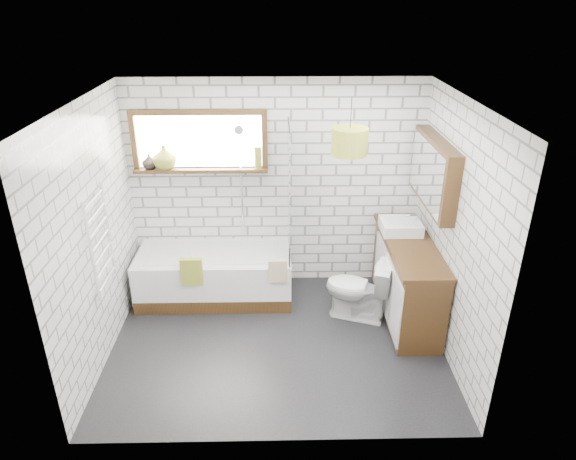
{
  "coord_description": "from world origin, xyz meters",
  "views": [
    {
      "loc": [
        0.03,
        -4.36,
        3.38
      ],
      "look_at": [
        0.12,
        0.25,
        1.18
      ],
      "focal_mm": 32.0,
      "sensor_mm": 36.0,
      "label": 1
    }
  ],
  "objects_px": {
    "vanity": "(407,278)",
    "pendant": "(350,141)",
    "toilet": "(358,289)",
    "basin": "(401,226)",
    "bathtub": "(215,275)"
  },
  "relations": [
    {
      "from": "vanity",
      "to": "toilet",
      "type": "bearing_deg",
      "value": -172.76
    },
    {
      "from": "bathtub",
      "to": "vanity",
      "type": "xyz_separation_m",
      "value": [
        2.18,
        -0.4,
        0.16
      ]
    },
    {
      "from": "toilet",
      "to": "basin",
      "type": "bearing_deg",
      "value": 144.71
    },
    {
      "from": "toilet",
      "to": "pendant",
      "type": "distance_m",
      "value": 1.77
    },
    {
      "from": "toilet",
      "to": "pendant",
      "type": "relative_size",
      "value": 2.17
    },
    {
      "from": "pendant",
      "to": "toilet",
      "type": "bearing_deg",
      "value": 49.93
    },
    {
      "from": "basin",
      "to": "pendant",
      "type": "relative_size",
      "value": 1.3
    },
    {
      "from": "basin",
      "to": "toilet",
      "type": "bearing_deg",
      "value": -145.14
    },
    {
      "from": "vanity",
      "to": "basin",
      "type": "bearing_deg",
      "value": 102.4
    },
    {
      "from": "vanity",
      "to": "basin",
      "type": "relative_size",
      "value": 3.6
    },
    {
      "from": "vanity",
      "to": "pendant",
      "type": "xyz_separation_m",
      "value": [
        -0.77,
        -0.33,
        1.65
      ]
    },
    {
      "from": "vanity",
      "to": "basin",
      "type": "height_order",
      "value": "basin"
    },
    {
      "from": "vanity",
      "to": "pendant",
      "type": "bearing_deg",
      "value": -157.03
    },
    {
      "from": "basin",
      "to": "toilet",
      "type": "height_order",
      "value": "basin"
    },
    {
      "from": "vanity",
      "to": "basin",
      "type": "xyz_separation_m",
      "value": [
        -0.06,
        0.27,
        0.51
      ]
    }
  ]
}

